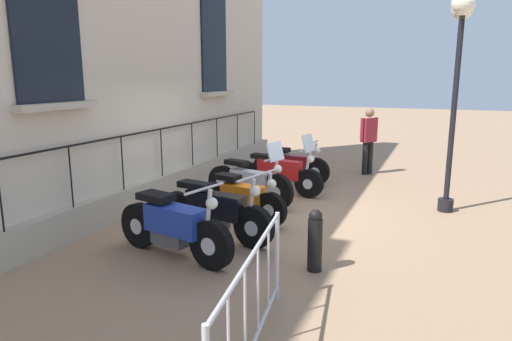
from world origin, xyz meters
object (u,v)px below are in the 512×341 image
(motorcycle_silver, at_px, (249,183))
(pedestrian_standing, at_px, (369,137))
(motorcycle_red, at_px, (278,174))
(motorcycle_blue, at_px, (174,227))
(motorcycle_orange, at_px, (241,199))
(motorcycle_black, at_px, (214,212))
(lamppost, at_px, (459,51))
(bollard, at_px, (315,240))
(crowd_barrier, at_px, (252,304))
(motorcycle_maroon, at_px, (291,166))

(motorcycle_silver, xyz_separation_m, pedestrian_standing, (1.73, 3.78, 0.54))
(motorcycle_red, relative_size, pedestrian_standing, 1.24)
(motorcycle_blue, xyz_separation_m, motorcycle_orange, (0.18, 1.91, -0.05))
(motorcycle_black, bearing_deg, motorcycle_orange, 88.60)
(pedestrian_standing, bearing_deg, motorcycle_blue, -103.66)
(motorcycle_orange, xyz_separation_m, lamppost, (3.36, 1.99, 2.56))
(motorcycle_black, relative_size, bollard, 2.60)
(motorcycle_blue, bearing_deg, pedestrian_standing, 76.34)
(motorcycle_blue, relative_size, motorcycle_black, 0.95)
(crowd_barrier, distance_m, pedestrian_standing, 8.52)
(lamppost, relative_size, crowd_barrier, 1.63)
(crowd_barrier, bearing_deg, lamppost, 74.40)
(motorcycle_silver, bearing_deg, crowd_barrier, -66.54)
(motorcycle_black, bearing_deg, motorcycle_red, 90.27)
(lamppost, bearing_deg, motorcycle_blue, -132.27)
(motorcycle_orange, relative_size, crowd_barrier, 0.77)
(motorcycle_red, xyz_separation_m, lamppost, (3.40, -0.07, 2.52))
(motorcycle_red, bearing_deg, motorcycle_blue, -92.06)
(motorcycle_orange, bearing_deg, motorcycle_maroon, 91.85)
(motorcycle_black, distance_m, motorcycle_maroon, 4.13)
(motorcycle_orange, distance_m, pedestrian_standing, 5.04)
(motorcycle_silver, height_order, crowd_barrier, motorcycle_silver)
(motorcycle_silver, bearing_deg, motorcycle_orange, -74.61)
(lamppost, bearing_deg, motorcycle_orange, -149.35)
(motorcycle_orange, xyz_separation_m, motorcycle_silver, (-0.28, 1.02, 0.04))
(motorcycle_silver, distance_m, lamppost, 4.54)
(crowd_barrier, height_order, pedestrian_standing, pedestrian_standing)
(motorcycle_silver, xyz_separation_m, motorcycle_maroon, (0.18, 2.10, -0.02))
(motorcycle_blue, relative_size, motorcycle_red, 0.97)
(bollard, height_order, pedestrian_standing, pedestrian_standing)
(lamppost, bearing_deg, motorcycle_red, 178.84)
(motorcycle_maroon, xyz_separation_m, bollard, (1.87, -4.70, 0.00))
(motorcycle_orange, height_order, motorcycle_silver, motorcycle_silver)
(motorcycle_blue, height_order, pedestrian_standing, pedestrian_standing)
(motorcycle_maroon, bearing_deg, motorcycle_blue, -90.93)
(motorcycle_silver, bearing_deg, pedestrian_standing, 65.39)
(motorcycle_maroon, relative_size, bollard, 2.32)
(motorcycle_blue, xyz_separation_m, motorcycle_silver, (-0.10, 2.93, -0.02))
(motorcycle_silver, relative_size, bollard, 2.41)
(motorcycle_black, height_order, motorcycle_maroon, motorcycle_black)
(motorcycle_red, bearing_deg, pedestrian_standing, 61.46)
(motorcycle_silver, height_order, lamppost, lamppost)
(motorcycle_black, bearing_deg, motorcycle_silver, 97.21)
(crowd_barrier, bearing_deg, motorcycle_red, 107.42)
(pedestrian_standing, bearing_deg, motorcycle_maroon, -132.76)
(motorcycle_red, xyz_separation_m, pedestrian_standing, (1.49, 2.74, 0.54))
(motorcycle_blue, relative_size, motorcycle_maroon, 1.06)
(motorcycle_red, bearing_deg, motorcycle_black, -89.73)
(motorcycle_blue, xyz_separation_m, crowd_barrier, (1.95, -1.80, 0.11))
(motorcycle_blue, height_order, motorcycle_black, motorcycle_blue)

